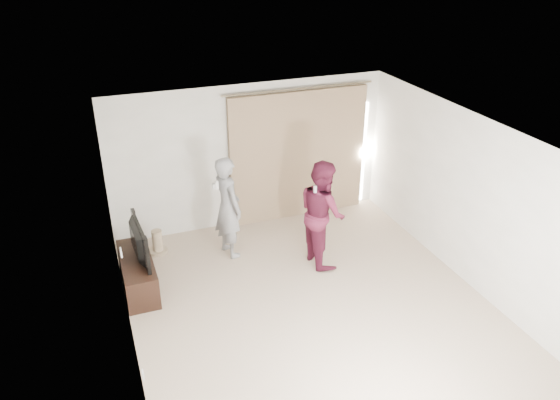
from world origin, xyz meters
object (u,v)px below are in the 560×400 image
(tv_console, at_px, (138,273))
(person_man, at_px, (228,207))
(tv, at_px, (134,242))
(person_woman, at_px, (322,213))

(tv_console, distance_m, person_man, 1.75)
(tv, bearing_deg, person_woman, -98.52)
(tv_console, distance_m, tv, 0.55)
(tv_console, xyz_separation_m, person_woman, (2.91, -0.26, 0.62))
(tv, relative_size, person_man, 0.59)
(tv_console, xyz_separation_m, tv, (0.00, 0.00, 0.55))
(tv, xyz_separation_m, person_woman, (2.91, -0.26, 0.07))
(person_man, bearing_deg, tv, -163.09)
(tv_console, relative_size, person_woman, 0.76)
(tv, bearing_deg, tv_console, -0.00)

